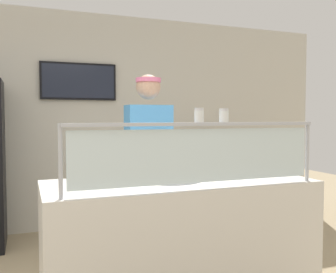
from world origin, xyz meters
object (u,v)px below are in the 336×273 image
(pizza_tray, at_px, (170,177))
(pizza_server, at_px, (170,175))
(worker_figure, at_px, (149,163))
(pepper_flake_shaker, at_px, (224,116))
(pizza_box_stack, at_px, (228,150))
(parmesan_shaker, at_px, (199,116))

(pizza_tray, xyz_separation_m, pizza_server, (-0.01, -0.02, 0.02))
(pizza_tray, distance_m, pizza_server, 0.03)
(worker_figure, bearing_deg, pepper_flake_shaker, -78.64)
(pepper_flake_shaker, relative_size, pizza_box_stack, 0.19)
(pepper_flake_shaker, height_order, worker_figure, worker_figure)
(pizza_server, distance_m, pepper_flake_shaker, 0.59)
(pizza_server, xyz_separation_m, worker_figure, (0.04, 0.59, 0.02))
(pizza_tray, distance_m, pizza_box_stack, 2.40)
(pizza_server, bearing_deg, pepper_flake_shaker, -64.25)
(pizza_server, xyz_separation_m, pepper_flake_shaker, (0.23, -0.36, 0.41))
(parmesan_shaker, relative_size, pepper_flake_shaker, 1.02)
(pizza_server, relative_size, pepper_flake_shaker, 3.15)
(pizza_server, relative_size, parmesan_shaker, 3.08)
(pepper_flake_shaker, distance_m, worker_figure, 1.05)
(parmesan_shaker, distance_m, pizza_box_stack, 2.71)
(worker_figure, bearing_deg, pizza_box_stack, 40.09)
(parmesan_shaker, relative_size, worker_figure, 0.05)
(pepper_flake_shaker, bearing_deg, pizza_box_stack, 59.29)
(pizza_server, relative_size, worker_figure, 0.16)
(pizza_tray, bearing_deg, parmesan_shaker, -83.53)
(pizza_tray, bearing_deg, pizza_box_stack, 50.19)
(pizza_server, bearing_deg, pizza_tray, 48.13)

